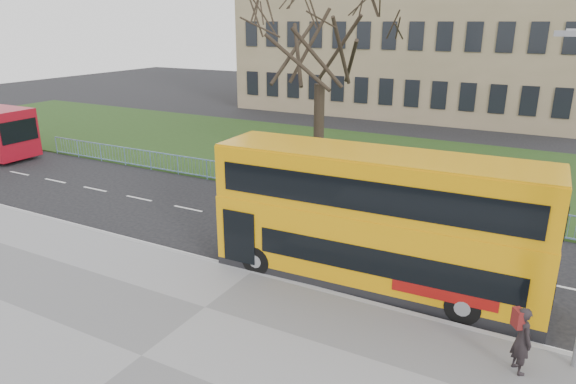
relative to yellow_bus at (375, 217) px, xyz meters
The scene contains 9 objects.
ground 4.40m from the yellow_bus, behind, with size 120.00×120.00×0.00m, color black.
pavement 7.89m from the yellow_bus, 119.69° to the right, with size 80.00×10.50×0.12m, color slate.
kerb 4.57m from the yellow_bus, 159.92° to the right, with size 80.00×0.20×0.14m, color gray.
grass_verge 15.13m from the yellow_bus, 104.50° to the left, with size 80.00×15.40×0.08m, color #223814.
guard_railing 7.94m from the yellow_bus, 118.91° to the left, with size 40.00×0.12×1.10m, color #678BB8, non-canonical shape.
bare_tree 12.75m from the yellow_bus, 123.52° to the left, with size 8.23×8.23×11.76m, color black, non-canonical shape.
civic_building 36.55m from the yellow_bus, 103.96° to the left, with size 30.00×15.00×14.00m, color #807151.
yellow_bus is the anchor object (origin of this frame).
pedestrian 5.52m from the yellow_bus, 30.01° to the right, with size 0.62×0.41×1.71m, color black.
Camera 1 is at (8.47, -14.61, 8.12)m, focal length 32.00 mm.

